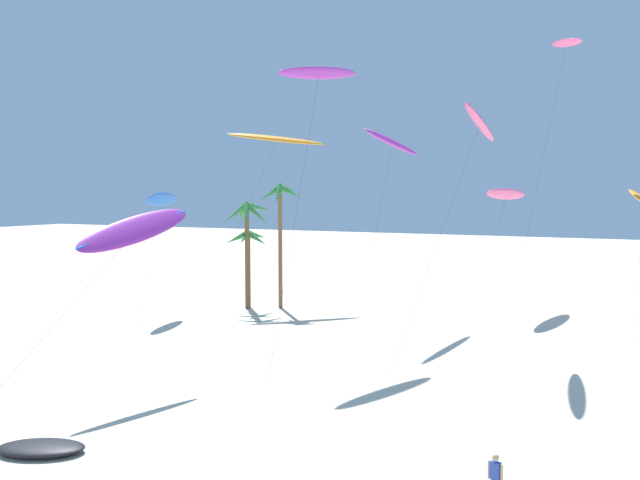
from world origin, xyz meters
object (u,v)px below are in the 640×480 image
Objects in this scene: flying_kite_6 at (566,43)px; flying_kite_10 at (393,143)px; flying_kite_5 at (135,229)px; grounded_kite_2 at (41,448)px; palm_tree_2 at (280,207)px; palm_tree_1 at (248,223)px; flying_kite_3 at (480,123)px; flying_kite_0 at (162,199)px; flying_kite_1 at (319,73)px; palm_tree_0 at (248,246)px; flying_kite_9 at (506,194)px; person_near_left at (495,478)px; flying_kite_11 at (277,139)px.

flying_kite_6 is 1.55× the size of flying_kite_10.
flying_kite_5 is 38.33m from flying_kite_6.
palm_tree_2 is at bearing 102.22° from grounded_kite_2.
flying_kite_10 is at bearing 0.72° from palm_tree_1.
palm_tree_1 is 0.59× the size of flying_kite_3.
flying_kite_5 is at bearing -54.63° from flying_kite_0.
flying_kite_1 is 8.95m from flying_kite_10.
flying_kite_3 reaches higher than flying_kite_10.
palm_tree_1 is 2.96m from palm_tree_2.
palm_tree_0 is at bearing 125.34° from palm_tree_1.
flying_kite_3 reaches higher than flying_kite_5.
flying_kite_9 is at bearing 61.62° from flying_kite_1.
person_near_left is (24.62, -25.72, -6.17)m from palm_tree_1.
flying_kite_10 is (-7.50, 5.86, -0.49)m from flying_kite_3.
grounded_kite_2 is at bearing -169.47° from person_near_left.
person_near_left is (24.38, -30.31, -13.38)m from flying_kite_11.
flying_kite_3 is 15.60m from flying_kite_9.
flying_kite_0 reaches higher than flying_kite_5.
flying_kite_10 is at bearing 73.17° from flying_kite_1.
flying_kite_6 is 47.44m from grounded_kite_2.
flying_kite_0 is 0.77× the size of flying_kite_5.
flying_kite_6 is (13.25, 18.62, 4.45)m from flying_kite_1.
flying_kite_6 reaches higher than flying_kite_10.
flying_kite_0 is 19.35m from flying_kite_5.
flying_kite_0 is (-7.59, -5.71, 0.67)m from palm_tree_2.
grounded_kite_2 is at bearing -72.63° from palm_tree_0.
palm_tree_2 reaches higher than palm_tree_0.
flying_kite_10 is 3.92× the size of grounded_kite_2.
flying_kite_9 is at bearing -156.67° from flying_kite_6.
flying_kite_1 is 10.78× the size of person_near_left.
flying_kite_6 reaches higher than palm_tree_1.
flying_kite_3 is at bearing 103.20° from person_near_left.
grounded_kite_2 is (14.10, -24.33, -8.86)m from flying_kite_0.
flying_kite_3 is 24.22m from person_near_left.
grounded_kite_2 is at bearing -71.20° from flying_kite_5.
flying_kite_3 is 22.22m from flying_kite_11.
flying_kite_5 is 0.57× the size of flying_kite_6.
palm_tree_2 is at bearing 31.20° from palm_tree_1.
flying_kite_0 is 0.54× the size of flying_kite_1.
flying_kite_9 reaches higher than flying_kite_0.
flying_kite_10 is at bearing -1.27° from palm_tree_0.
flying_kite_5 is 0.96× the size of flying_kite_9.
person_near_left is (24.93, -26.16, -4.26)m from palm_tree_0.
flying_kite_6 is at bearing 78.46° from flying_kite_3.
flying_kite_9 is at bearing 13.89° from flying_kite_11.
palm_tree_0 is 3.88× the size of person_near_left.
palm_tree_1 is at bearing -179.28° from flying_kite_10.
flying_kite_3 is at bearing -3.12° from flying_kite_0.
flying_kite_11 is (0.56, 4.15, 9.12)m from palm_tree_0.
palm_tree_1 is at bearing 106.29° from flying_kite_5.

